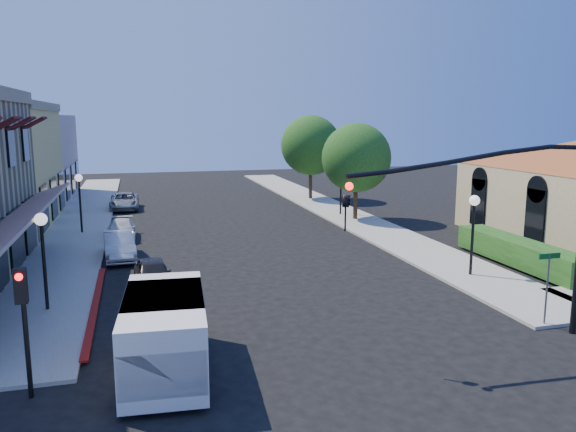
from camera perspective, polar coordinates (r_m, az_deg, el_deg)
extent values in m
plane|color=black|center=(15.21, 7.03, -16.67)|extent=(120.00, 120.00, 0.00)
cube|color=gray|center=(40.27, -19.95, -0.28)|extent=(3.50, 50.00, 0.12)
cube|color=gray|center=(42.49, 4.24, 0.81)|extent=(3.50, 50.00, 0.12)
cube|color=maroon|center=(21.70, -18.98, -8.85)|extent=(0.25, 10.00, 0.06)
cube|color=#561416|center=(24.24, -25.32, 0.10)|extent=(1.75, 17.00, 0.67)
cube|color=#430D12|center=(23.82, -26.87, 8.30)|extent=(1.02, 1.50, 0.60)
cube|color=#430D12|center=(27.16, -25.45, 8.49)|extent=(1.02, 1.50, 0.60)
cube|color=#430D12|center=(30.51, -24.34, 8.62)|extent=(1.02, 1.50, 0.60)
cube|color=black|center=(27.26, -25.89, -2.05)|extent=(0.12, 2.60, 2.60)
cube|color=black|center=(30.54, -24.75, -0.76)|extent=(0.12, 2.60, 2.60)
cube|color=#C6A196|center=(51.68, -26.72, 5.24)|extent=(10.00, 12.00, 7.00)
cube|color=black|center=(31.49, 23.81, -0.03)|extent=(0.12, 1.40, 2.80)
cube|color=black|center=(35.46, 18.76, 1.32)|extent=(0.12, 1.40, 2.80)
cube|color=#1B4714|center=(28.25, 22.36, -4.73)|extent=(1.40, 8.00, 1.10)
cylinder|color=#342515|center=(37.74, 6.86, 1.13)|extent=(0.28, 0.28, 2.10)
sphere|color=#1B4714|center=(37.39, 6.96, 5.90)|extent=(4.56, 4.56, 4.56)
cylinder|color=#342515|center=(47.05, 2.29, 3.04)|extent=(0.28, 0.28, 2.27)
sphere|color=#1B4714|center=(46.77, 2.32, 7.20)|extent=(4.94, 4.94, 4.94)
cylinder|color=black|center=(16.92, 18.50, 5.39)|extent=(7.80, 0.14, 0.14)
imported|color=black|center=(15.22, 5.97, 1.98)|extent=(0.20, 0.16, 1.00)
sphere|color=#FF0C0C|center=(15.01, 6.24, 3.02)|extent=(0.22, 0.22, 0.22)
cylinder|color=black|center=(15.26, -25.03, -11.33)|extent=(0.12, 0.12, 3.00)
cube|color=black|center=(14.69, -25.53, -6.42)|extent=(0.28, 0.22, 0.85)
sphere|color=#FF0C0C|center=(14.51, -25.68, -5.61)|extent=(0.18, 0.18, 0.18)
cylinder|color=#595B5E|center=(20.27, 24.80, -6.87)|extent=(0.06, 0.06, 2.50)
cube|color=#0C591E|center=(19.99, 25.04, -3.70)|extent=(0.80, 0.04, 0.18)
cylinder|color=black|center=(21.44, -23.50, -4.92)|extent=(0.12, 0.12, 3.20)
sphere|color=white|center=(21.09, -23.83, -0.31)|extent=(0.44, 0.44, 0.44)
cylinder|color=black|center=(35.09, -20.33, 0.82)|extent=(0.12, 0.12, 3.20)
sphere|color=white|center=(34.87, -20.51, 3.66)|extent=(0.44, 0.44, 0.44)
cylinder|color=black|center=(25.27, 18.20, -2.42)|extent=(0.12, 0.12, 3.20)
sphere|color=white|center=(24.97, 18.42, 1.51)|extent=(0.44, 0.44, 0.44)
cylinder|color=black|center=(39.40, 5.38, 2.33)|extent=(0.12, 0.12, 3.20)
sphere|color=white|center=(39.20, 5.42, 4.87)|extent=(0.44, 0.44, 0.44)
cube|color=silver|center=(15.62, -12.42, -11.50)|extent=(2.42, 4.95, 1.97)
cube|color=silver|center=(13.75, -12.59, -15.06)|extent=(2.06, 0.80, 1.09)
cube|color=black|center=(13.88, -12.64, -12.35)|extent=(1.86, 0.24, 0.98)
cube|color=black|center=(15.75, -12.46, -9.40)|extent=(2.30, 2.99, 0.98)
cylinder|color=black|center=(14.50, -16.27, -16.83)|extent=(0.32, 0.74, 0.72)
cylinder|color=black|center=(17.48, -15.31, -12.02)|extent=(0.32, 0.74, 0.72)
cylinder|color=black|center=(14.43, -8.59, -16.65)|extent=(0.32, 0.74, 0.72)
cylinder|color=black|center=(17.42, -9.08, -11.85)|extent=(0.32, 0.74, 0.72)
imported|color=black|center=(23.41, -13.60, -5.72)|extent=(1.58, 3.51, 1.17)
imported|color=#B4B6BA|center=(28.50, -16.75, -2.91)|extent=(1.68, 4.07, 1.31)
imported|color=silver|center=(33.16, -16.56, -1.34)|extent=(1.53, 3.73, 1.08)
imported|color=gray|center=(43.84, -16.29, 1.46)|extent=(2.12, 4.50, 1.24)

